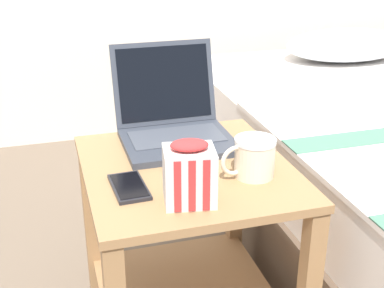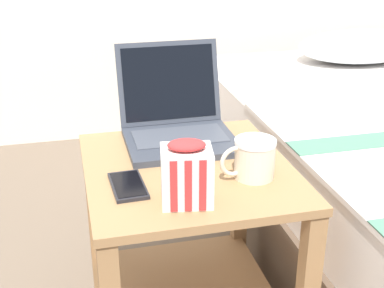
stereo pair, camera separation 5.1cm
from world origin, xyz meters
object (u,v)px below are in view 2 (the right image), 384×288
at_px(snack_bag, 187,174).
at_px(cell_phone, 128,186).
at_px(mug_front_left, 254,157).
at_px(laptop, 177,122).

height_order(snack_bag, cell_phone, snack_bag).
bearing_deg(cell_phone, snack_bag, -38.72).
distance_m(snack_bag, cell_phone, 0.17).
bearing_deg(mug_front_left, cell_phone, 176.69).
bearing_deg(laptop, mug_front_left, -65.97).
bearing_deg(cell_phone, mug_front_left, -3.31).
xyz_separation_m(laptop, mug_front_left, (0.13, -0.29, 0.00)).
xyz_separation_m(snack_bag, cell_phone, (-0.12, 0.10, -0.06)).
bearing_deg(snack_bag, mug_front_left, 22.99).
xyz_separation_m(mug_front_left, cell_phone, (-0.30, 0.02, -0.05)).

